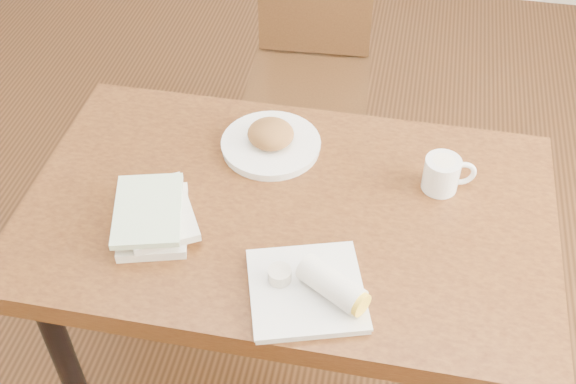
% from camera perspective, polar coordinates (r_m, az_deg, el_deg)
% --- Properties ---
extents(ground, '(4.00, 5.00, 0.01)m').
position_cam_1_polar(ground, '(2.32, 0.00, -14.38)').
color(ground, '#472814').
rests_on(ground, ground).
extents(table, '(1.26, 0.77, 0.75)m').
position_cam_1_polar(table, '(1.78, 0.00, -3.10)').
color(table, brown).
rests_on(table, ground).
extents(chair_far, '(0.44, 0.44, 0.95)m').
position_cam_1_polar(chair_far, '(2.58, 1.83, 10.69)').
color(chair_far, '#412812').
rests_on(chair_far, ground).
extents(plate_scone, '(0.26, 0.26, 0.08)m').
position_cam_1_polar(plate_scone, '(1.86, -1.36, 4.07)').
color(plate_scone, white).
rests_on(plate_scone, table).
extents(coffee_mug, '(0.13, 0.09, 0.09)m').
position_cam_1_polar(coffee_mug, '(1.77, 12.16, 1.45)').
color(coffee_mug, white).
rests_on(coffee_mug, table).
extents(plate_burrito, '(0.30, 0.30, 0.08)m').
position_cam_1_polar(plate_burrito, '(1.53, 2.09, -7.61)').
color(plate_burrito, white).
rests_on(plate_burrito, table).
extents(book_stack, '(0.24, 0.27, 0.06)m').
position_cam_1_polar(book_stack, '(1.69, -10.57, -1.82)').
color(book_stack, white).
rests_on(book_stack, table).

